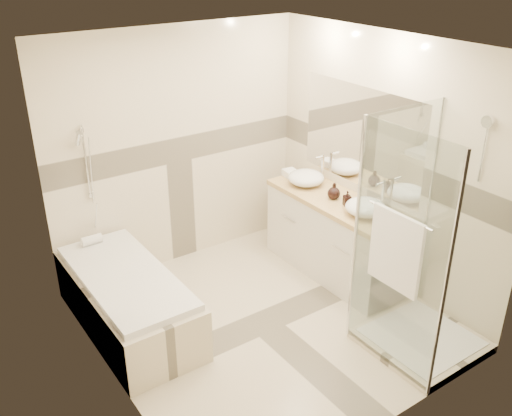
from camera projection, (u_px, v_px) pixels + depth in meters
room at (268, 197)px, 4.78m from camera, size 2.82×3.02×2.52m
bathtub at (128, 298)px, 5.10m from camera, size 0.75×1.70×0.56m
vanity at (334, 236)px, 5.90m from camera, size 0.58×1.62×0.85m
shower_enclosure at (411, 297)px, 4.77m from camera, size 0.96×0.93×2.04m
vessel_sink_near at (306, 178)px, 6.02m from camera, size 0.38×0.38×0.15m
vessel_sink_far at (365, 207)px, 5.37m from camera, size 0.38×0.38×0.15m
faucet_near at (322, 165)px, 6.09m from camera, size 0.12×0.03×0.29m
faucet_far at (382, 193)px, 5.44m from camera, size 0.12×0.03×0.30m
amenity_bottle_a at (347, 198)px, 5.55m from camera, size 0.09×0.09×0.15m
amenity_bottle_b at (334, 191)px, 5.69m from camera, size 0.16×0.16×0.17m
folded_towels at (292, 174)px, 6.21m from camera, size 0.17×0.25×0.07m
rolled_towel at (92, 240)px, 5.46m from camera, size 0.20×0.09×0.09m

